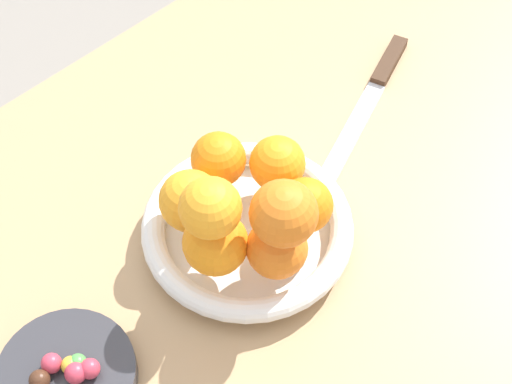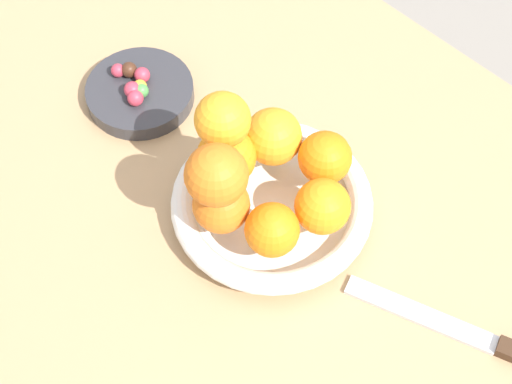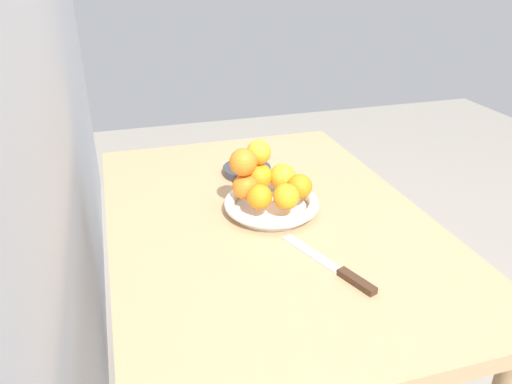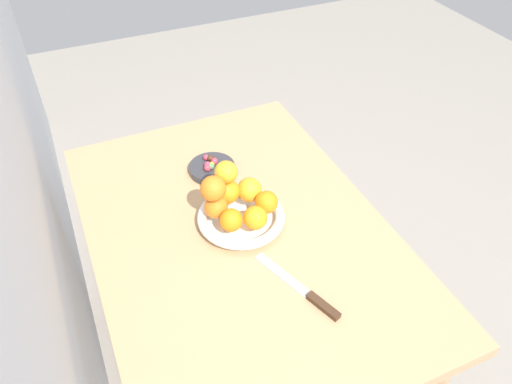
{
  "view_description": "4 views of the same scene",
  "coord_description": "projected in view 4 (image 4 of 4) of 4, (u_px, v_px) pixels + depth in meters",
  "views": [
    {
      "loc": [
        0.35,
        0.33,
        1.48
      ],
      "look_at": [
        0.04,
        0.02,
        0.88
      ],
      "focal_mm": 55.0,
      "sensor_mm": 36.0,
      "label": 1
    },
    {
      "loc": [
        -0.31,
        0.33,
        1.53
      ],
      "look_at": [
        0.01,
        0.02,
        0.85
      ],
      "focal_mm": 55.0,
      "sensor_mm": 36.0,
      "label": 2
    },
    {
      "loc": [
        -1.01,
        0.33,
        1.33
      ],
      "look_at": [
        0.02,
        0.02,
        0.8
      ],
      "focal_mm": 35.0,
      "sensor_mm": 36.0,
      "label": 3
    },
    {
      "loc": [
        -0.87,
        0.33,
        1.69
      ],
      "look_at": [
        0.0,
        -0.05,
        0.86
      ],
      "focal_mm": 35.0,
      "sensor_mm": 36.0,
      "label": 4
    }
  ],
  "objects": [
    {
      "name": "orange_1",
      "position": [
        227.0,
        192.0,
        1.33
      ],
      "size": [
        0.07,
        0.07,
        0.07
      ],
      "primitive_type": "sphere",
      "color": "orange",
      "rests_on": "fruit_bowl"
    },
    {
      "name": "candy_ball_1",
      "position": [
        208.0,
        165.0,
        1.49
      ],
      "size": [
        0.02,
        0.02,
        0.02
      ],
      "primitive_type": "sphere",
      "color": "#C6384C",
      "rests_on": "candy_dish"
    },
    {
      "name": "knife",
      "position": [
        303.0,
        291.0,
        1.17
      ],
      "size": [
        0.25,
        0.11,
        0.01
      ],
      "color": "#3F2819",
      "rests_on": "dining_table"
    },
    {
      "name": "candy_ball_4",
      "position": [
        210.0,
        158.0,
        1.51
      ],
      "size": [
        0.02,
        0.02,
        0.02
      ],
      "primitive_type": "sphere",
      "color": "#472819",
      "rests_on": "candy_dish"
    },
    {
      "name": "fruit_bowl",
      "position": [
        241.0,
        218.0,
        1.33
      ],
      "size": [
        0.23,
        0.23,
        0.04
      ],
      "color": "white",
      "rests_on": "dining_table"
    },
    {
      "name": "orange_6",
      "position": [
        213.0,
        189.0,
        1.25
      ],
      "size": [
        0.07,
        0.07,
        0.07
      ],
      "primitive_type": "sphere",
      "color": "orange",
      "rests_on": "orange_2"
    },
    {
      "name": "dining_table",
      "position": [
        240.0,
        252.0,
        1.39
      ],
      "size": [
        1.1,
        0.76,
        0.74
      ],
      "color": "tan",
      "rests_on": "ground_plane"
    },
    {
      "name": "orange_2",
      "position": [
        216.0,
        207.0,
        1.29
      ],
      "size": [
        0.06,
        0.06,
        0.06
      ],
      "primitive_type": "sphere",
      "color": "orange",
      "rests_on": "fruit_bowl"
    },
    {
      "name": "ground_plane",
      "position": [
        244.0,
        372.0,
        1.82
      ],
      "size": [
        6.0,
        6.0,
        0.0
      ],
      "primitive_type": "plane",
      "color": "gray"
    },
    {
      "name": "orange_0",
      "position": [
        250.0,
        190.0,
        1.34
      ],
      "size": [
        0.07,
        0.07,
        0.07
      ],
      "primitive_type": "sphere",
      "color": "orange",
      "rests_on": "fruit_bowl"
    },
    {
      "name": "orange_7",
      "position": [
        226.0,
        172.0,
        1.29
      ],
      "size": [
        0.06,
        0.06,
        0.06
      ],
      "primitive_type": "sphere",
      "color": "orange",
      "rests_on": "orange_1"
    },
    {
      "name": "candy_ball_7",
      "position": [
        214.0,
        161.0,
        1.5
      ],
      "size": [
        0.02,
        0.02,
        0.02
      ],
      "primitive_type": "sphere",
      "color": "#C6384C",
      "rests_on": "candy_dish"
    },
    {
      "name": "candy_ball_2",
      "position": [
        206.0,
        157.0,
        1.52
      ],
      "size": [
        0.02,
        0.02,
        0.02
      ],
      "primitive_type": "sphere",
      "color": "#C6384C",
      "rests_on": "candy_dish"
    },
    {
      "name": "candy_ball_0",
      "position": [
        209.0,
        167.0,
        1.48
      ],
      "size": [
        0.01,
        0.01,
        0.01
      ],
      "primitive_type": "sphere",
      "color": "#472819",
      "rests_on": "candy_dish"
    },
    {
      "name": "orange_4",
      "position": [
        255.0,
        218.0,
        1.26
      ],
      "size": [
        0.06,
        0.06,
        0.06
      ],
      "primitive_type": "sphere",
      "color": "orange",
      "rests_on": "fruit_bowl"
    },
    {
      "name": "candy_ball_3",
      "position": [
        211.0,
        166.0,
        1.48
      ],
      "size": [
        0.02,
        0.02,
        0.02
      ],
      "primitive_type": "sphere",
      "color": "#4C9947",
      "rests_on": "candy_dish"
    },
    {
      "name": "candy_dish",
      "position": [
        212.0,
        168.0,
        1.51
      ],
      "size": [
        0.14,
        0.14,
        0.02
      ],
      "primitive_type": "cylinder",
      "color": "#333338",
      "rests_on": "dining_table"
    },
    {
      "name": "candy_ball_6",
      "position": [
        209.0,
        168.0,
        1.48
      ],
      "size": [
        0.02,
        0.02,
        0.02
      ],
      "primitive_type": "sphere",
      "color": "#C6384C",
      "rests_on": "candy_dish"
    },
    {
      "name": "candy_ball_5",
      "position": [
        211.0,
        165.0,
        1.49
      ],
      "size": [
        0.02,
        0.02,
        0.02
      ],
      "primitive_type": "sphere",
      "color": "gold",
      "rests_on": "candy_dish"
    },
    {
      "name": "orange_5",
      "position": [
        266.0,
        202.0,
        1.31
      ],
      "size": [
        0.06,
        0.06,
        0.06
      ],
      "primitive_type": "sphere",
      "color": "orange",
      "rests_on": "fruit_bowl"
    },
    {
      "name": "orange_3",
      "position": [
        231.0,
        220.0,
        1.26
      ],
      "size": [
        0.06,
        0.06,
        0.06
      ],
      "primitive_type": "sphere",
      "color": "orange",
      "rests_on": "fruit_bowl"
    }
  ]
}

